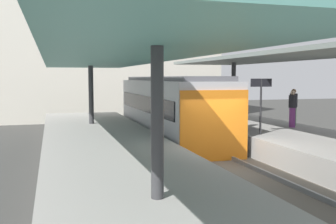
# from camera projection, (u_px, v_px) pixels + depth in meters

# --- Properties ---
(ground_plane) EXTENTS (80.00, 80.00, 0.00)m
(ground_plane) POSITION_uv_depth(u_px,v_px,m) (230.00, 175.00, 13.28)
(ground_plane) COLOR #383835
(platform_left) EXTENTS (4.40, 28.00, 1.00)m
(platform_left) POSITION_uv_depth(u_px,v_px,m) (116.00, 168.00, 12.17)
(platform_left) COLOR gray
(platform_left) RESTS_ON ground_plane
(platform_right) EXTENTS (4.40, 28.00, 1.00)m
(platform_right) POSITION_uv_depth(u_px,v_px,m) (327.00, 154.00, 14.30)
(platform_right) COLOR gray
(platform_right) RESTS_ON ground_plane
(track_ballast) EXTENTS (3.20, 28.00, 0.20)m
(track_ballast) POSITION_uv_depth(u_px,v_px,m) (230.00, 172.00, 13.27)
(track_ballast) COLOR #59544C
(track_ballast) RESTS_ON ground_plane
(rail_near_side) EXTENTS (0.08, 28.00, 0.14)m
(rail_near_side) POSITION_uv_depth(u_px,v_px,m) (210.00, 169.00, 13.05)
(rail_near_side) COLOR slate
(rail_near_side) RESTS_ON track_ballast
(rail_far_side) EXTENTS (0.08, 28.00, 0.14)m
(rail_far_side) POSITION_uv_depth(u_px,v_px,m) (249.00, 166.00, 13.46)
(rail_far_side) COLOR slate
(rail_far_side) RESTS_ON track_ballast
(commuter_train) EXTENTS (2.78, 11.28, 3.10)m
(commuter_train) POSITION_uv_depth(u_px,v_px,m) (170.00, 108.00, 19.77)
(commuter_train) COLOR #ADADB2
(commuter_train) RESTS_ON track_ballast
(canopy_left) EXTENTS (4.18, 21.00, 2.99)m
(canopy_left) POSITION_uv_depth(u_px,v_px,m) (109.00, 59.00, 13.21)
(canopy_left) COLOR #333335
(canopy_left) RESTS_ON platform_left
(canopy_right) EXTENTS (4.18, 21.00, 3.22)m
(canopy_right) POSITION_uv_depth(u_px,v_px,m) (306.00, 55.00, 15.33)
(canopy_right) COLOR #333335
(canopy_right) RESTS_ON platform_right
(platform_sign) EXTENTS (0.90, 0.08, 2.21)m
(platform_sign) POSITION_uv_depth(u_px,v_px,m) (261.00, 94.00, 15.64)
(platform_sign) COLOR #262628
(platform_sign) RESTS_ON platform_right
(passenger_near_bench) EXTENTS (0.36, 0.36, 1.72)m
(passenger_near_bench) POSITION_uv_depth(u_px,v_px,m) (293.00, 106.00, 18.70)
(passenger_near_bench) COLOR #386B3D
(passenger_near_bench) RESTS_ON platform_right
(passenger_mid_platform) EXTENTS (0.36, 0.36, 1.78)m
(passenger_mid_platform) POSITION_uv_depth(u_px,v_px,m) (239.00, 108.00, 17.52)
(passenger_mid_platform) COLOR #7A337A
(passenger_mid_platform) RESTS_ON platform_right
(passenger_far_end) EXTENTS (0.36, 0.36, 1.67)m
(passenger_far_end) POSITION_uv_depth(u_px,v_px,m) (293.00, 108.00, 17.99)
(passenger_far_end) COLOR #7A337A
(passenger_far_end) RESTS_ON platform_right
(station_building_backdrop) EXTENTS (18.00, 6.00, 11.00)m
(station_building_backdrop) POSITION_uv_depth(u_px,v_px,m) (101.00, 49.00, 31.42)
(station_building_backdrop) COLOR beige
(station_building_backdrop) RESTS_ON ground_plane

